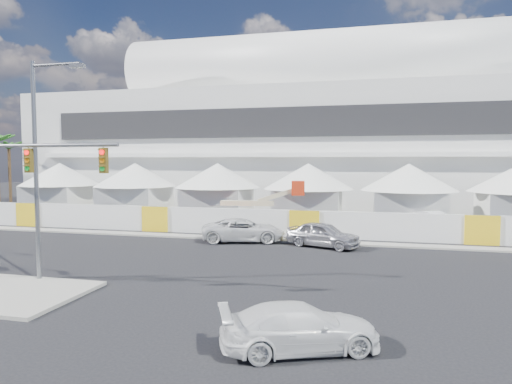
% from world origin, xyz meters
% --- Properties ---
extents(ground, '(160.00, 160.00, 0.00)m').
position_xyz_m(ground, '(0.00, 0.00, 0.00)').
color(ground, black).
rests_on(ground, ground).
extents(stadium, '(80.00, 24.80, 21.98)m').
position_xyz_m(stadium, '(8.71, 41.50, 9.45)').
color(stadium, silver).
rests_on(stadium, ground).
extents(tent_row, '(53.40, 8.40, 5.40)m').
position_xyz_m(tent_row, '(0.50, 24.00, 3.15)').
color(tent_row, silver).
rests_on(tent_row, ground).
extents(hoarding_fence, '(70.00, 0.25, 2.00)m').
position_xyz_m(hoarding_fence, '(6.00, 14.50, 1.00)').
color(hoarding_fence, white).
rests_on(hoarding_fence, ground).
extents(palm_cluster, '(10.60, 10.60, 8.55)m').
position_xyz_m(palm_cluster, '(-33.46, 29.50, 6.88)').
color(palm_cluster, '#47331E').
rests_on(palm_cluster, ground).
extents(sedan_silver, '(3.54, 5.24, 1.66)m').
position_xyz_m(sedan_silver, '(7.70, 11.08, 0.83)').
color(sedan_silver, '#B7B5BB').
rests_on(sedan_silver, ground).
extents(pickup_curb, '(4.04, 6.26, 1.61)m').
position_xyz_m(pickup_curb, '(2.08, 11.75, 0.80)').
color(pickup_curb, silver).
rests_on(pickup_curb, ground).
extents(pickup_near, '(3.71, 5.20, 1.40)m').
position_xyz_m(pickup_near, '(8.67, -5.51, 0.70)').
color(pickup_near, silver).
rests_on(pickup_near, ground).
extents(lot_car_a, '(4.48, 4.60, 1.57)m').
position_xyz_m(lot_car_a, '(15.77, 19.93, 0.78)').
color(lot_car_a, silver).
rests_on(lot_car_a, ground).
extents(lot_car_c, '(2.95, 5.32, 1.46)m').
position_xyz_m(lot_car_c, '(-13.25, 19.58, 0.73)').
color(lot_car_c, silver).
rests_on(lot_car_c, ground).
extents(streetlight_median, '(2.78, 0.28, 10.06)m').
position_xyz_m(streetlight_median, '(-4.10, -0.80, 5.92)').
color(streetlight_median, slate).
rests_on(streetlight_median, median_island).
extents(boom_lift, '(8.14, 2.37, 4.07)m').
position_xyz_m(boom_lift, '(0.55, 16.12, 1.09)').
color(boom_lift, red).
rests_on(boom_lift, ground).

